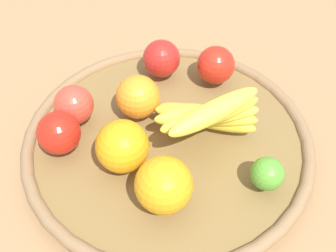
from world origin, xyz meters
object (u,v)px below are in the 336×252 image
Objects in this scene: banana_bunch at (209,115)px; apple_1 at (59,133)px; lime_0 at (267,174)px; orange_0 at (122,146)px; apple_3 at (161,59)px; orange_1 at (138,97)px; orange_2 at (164,185)px; apple_2 at (216,65)px; apple_0 at (74,105)px.

apple_1 is at bearing -137.17° from banana_bunch.
orange_0 is (-0.19, -0.09, 0.02)m from lime_0.
apple_3 is (-0.15, 0.08, -0.01)m from banana_bunch.
apple_3 is 1.01× the size of apple_1.
banana_bunch reaches higher than lime_0.
banana_bunch is 0.23m from apple_1.
orange_1 is (-0.12, -0.03, -0.01)m from banana_bunch.
apple_1 reaches higher than lime_0.
orange_2 is 0.27m from apple_2.
lime_0 is 0.76× the size of apple_0.
lime_0 is 0.24m from orange_1.
lime_0 is at bearing 47.86° from orange_2.
apple_3 is (-0.27, 0.11, 0.01)m from lime_0.
orange_0 reaches higher than apple_1.
orange_2 is at bearing 4.26° from apple_1.
banana_bunch is 2.46× the size of apple_2.
banana_bunch is 2.07× the size of orange_2.
lime_0 is 0.29× the size of banana_bunch.
banana_bunch reaches higher than apple_2.
banana_bunch is 0.14m from apple_2.
apple_0 is (-0.21, 0.04, -0.01)m from orange_2.
apple_1 is (0.03, -0.06, 0.00)m from apple_0.
banana_bunch is 0.14m from orange_0.
orange_2 is 0.28m from apple_3.
apple_3 is 0.23m from apple_1.
lime_0 is 0.24m from apple_2.
orange_1 is 0.16m from apple_2.
orange_2 reaches higher than apple_1.
orange_2 is 1.19× the size of apple_3.
apple_2 is at bearing 68.94° from apple_1.
orange_1 is 0.90× the size of orange_2.
apple_3 is (-0.08, 0.20, -0.01)m from orange_0.
orange_0 is at bearing 168.06° from orange_2.
apple_0 is at bearing -121.12° from apple_2.
banana_bunch reaches higher than apple_1.
banana_bunch is (-0.12, 0.03, 0.02)m from lime_0.
apple_3 is at bearing 106.15° from orange_1.
orange_1 is 1.12× the size of apple_0.
banana_bunch is 2.46× the size of apple_3.
apple_3 and apple_2 have the same top height.
apple_1 is at bearing -94.42° from apple_3.
apple_3 is 0.10m from apple_2.
orange_2 is (-0.10, -0.11, 0.02)m from lime_0.
orange_2 is 0.19m from apple_1.
orange_0 is at bearing -91.86° from apple_2.
lime_0 is at bearing 23.44° from apple_1.
lime_0 is 0.73× the size of apple_1.
apple_3 is at bearing 157.84° from lime_0.
orange_2 is at bearing -72.88° from apple_2.
orange_1 is 1.07× the size of apple_2.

